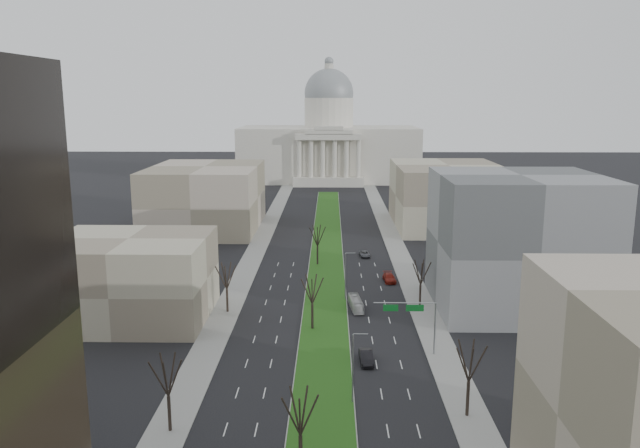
# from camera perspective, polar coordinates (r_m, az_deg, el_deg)

# --- Properties ---
(ground) EXTENTS (600.00, 600.00, 0.00)m
(ground) POSITION_cam_1_polar(r_m,az_deg,el_deg) (141.25, 0.58, -3.76)
(ground) COLOR black
(ground) RESTS_ON ground
(median) EXTENTS (8.00, 222.03, 0.20)m
(median) POSITION_cam_1_polar(r_m,az_deg,el_deg) (140.25, 0.58, -3.83)
(median) COLOR #999993
(median) RESTS_ON ground
(sidewalk_left) EXTENTS (5.00, 330.00, 0.15)m
(sidewalk_left) POSITION_cam_1_polar(r_m,az_deg,el_deg) (118.73, -8.04, -6.83)
(sidewalk_left) COLOR gray
(sidewalk_left) RESTS_ON ground
(sidewalk_right) EXTENTS (5.00, 330.00, 0.15)m
(sidewalk_right) POSITION_cam_1_polar(r_m,az_deg,el_deg) (118.46, 9.05, -6.90)
(sidewalk_right) COLOR gray
(sidewalk_right) RESTS_ON ground
(capitol) EXTENTS (80.00, 46.00, 55.00)m
(capitol) POSITION_cam_1_polar(r_m,az_deg,el_deg) (286.62, 0.81, 7.31)
(capitol) COLOR beige
(capitol) RESTS_ON ground
(building_beige_left) EXTENTS (26.00, 22.00, 14.00)m
(building_beige_left) POSITION_cam_1_polar(r_m,az_deg,el_deg) (110.98, -16.91, -4.79)
(building_beige_left) COLOR gray
(building_beige_left) RESTS_ON ground
(building_grey_right) EXTENTS (28.00, 26.00, 24.00)m
(building_grey_right) POSITION_cam_1_polar(r_m,az_deg,el_deg) (115.98, 17.54, -1.58)
(building_grey_right) COLOR #5A5D5F
(building_grey_right) RESTS_ON ground
(building_far_left) EXTENTS (30.00, 40.00, 18.00)m
(building_far_left) POSITION_cam_1_polar(r_m,az_deg,el_deg) (182.09, -10.41, 2.40)
(building_far_left) COLOR gray
(building_far_left) RESTS_ON ground
(building_far_right) EXTENTS (30.00, 40.00, 18.00)m
(building_far_right) POSITION_cam_1_polar(r_m,az_deg,el_deg) (186.59, 11.51, 2.58)
(building_far_right) COLOR gray
(building_far_right) RESTS_ON ground
(tree_left_mid) EXTENTS (5.40, 5.40, 9.72)m
(tree_left_mid) POSITION_cam_1_polar(r_m,az_deg,el_deg) (73.27, -13.79, -13.16)
(tree_left_mid) COLOR black
(tree_left_mid) RESTS_ON ground
(tree_left_far) EXTENTS (5.28, 5.28, 9.50)m
(tree_left_far) POSITION_cam_1_polar(r_m,az_deg,el_deg) (110.09, -8.55, -4.63)
(tree_left_far) COLOR black
(tree_left_far) RESTS_ON ground
(tree_right_mid) EXTENTS (5.52, 5.52, 9.94)m
(tree_right_mid) POSITION_cam_1_polar(r_m,az_deg,el_deg) (76.33, 13.53, -11.99)
(tree_right_mid) COLOR black
(tree_right_mid) RESTS_ON ground
(tree_right_far) EXTENTS (5.04, 5.04, 9.07)m
(tree_right_far) POSITION_cam_1_polar(r_m,az_deg,el_deg) (113.70, 9.21, -4.29)
(tree_right_far) COLOR black
(tree_right_far) RESTS_ON ground
(tree_median_a) EXTENTS (5.40, 5.40, 9.72)m
(tree_median_a) POSITION_cam_1_polar(r_m,az_deg,el_deg) (63.91, -1.82, -16.67)
(tree_median_a) COLOR black
(tree_median_a) RESTS_ON ground
(tree_median_b) EXTENTS (5.40, 5.40, 9.72)m
(tree_median_b) POSITION_cam_1_polar(r_m,az_deg,el_deg) (100.93, -0.71, -5.90)
(tree_median_b) COLOR black
(tree_median_b) RESTS_ON ground
(tree_median_c) EXTENTS (5.40, 5.40, 9.72)m
(tree_median_c) POSITION_cam_1_polar(r_m,az_deg,el_deg) (139.60, -0.23, -0.99)
(tree_median_c) COLOR black
(tree_median_c) RESTS_ON ground
(streetlamp_median_b) EXTENTS (1.90, 0.20, 9.16)m
(streetlamp_median_b) POSITION_cam_1_polar(r_m,az_deg,el_deg) (78.32, 3.06, -12.92)
(streetlamp_median_b) COLOR gray
(streetlamp_median_b) RESTS_ON ground
(streetlamp_median_c) EXTENTS (1.90, 0.20, 9.16)m
(streetlamp_median_c) POSITION_cam_1_polar(r_m,az_deg,el_deg) (115.92, 2.36, -4.72)
(streetlamp_median_c) COLOR gray
(streetlamp_median_c) RESTS_ON ground
(mast_arm_signs) EXTENTS (9.12, 0.24, 8.09)m
(mast_arm_signs) POSITION_cam_1_polar(r_m,az_deg,el_deg) (92.58, 8.83, -8.25)
(mast_arm_signs) COLOR gray
(mast_arm_signs) RESTS_ON ground
(car_black) EXTENTS (2.06, 5.29, 1.72)m
(car_black) POSITION_cam_1_polar(r_m,az_deg,el_deg) (91.06, 4.25, -12.03)
(car_black) COLOR black
(car_black) RESTS_ON ground
(car_red) EXTENTS (2.60, 5.70, 1.62)m
(car_red) POSITION_cam_1_polar(r_m,az_deg,el_deg) (129.29, 6.36, -4.91)
(car_red) COLOR maroon
(car_red) RESTS_ON ground
(car_grey_far) EXTENTS (2.68, 5.02, 1.34)m
(car_grey_far) POSITION_cam_1_polar(r_m,az_deg,el_deg) (148.64, 4.09, -2.75)
(car_grey_far) COLOR #4D4F55
(car_grey_far) RESTS_ON ground
(box_van) EXTENTS (2.66, 7.84, 2.14)m
(box_van) POSITION_cam_1_polar(r_m,az_deg,el_deg) (112.37, 3.30, -7.26)
(box_van) COLOR silver
(box_van) RESTS_ON ground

